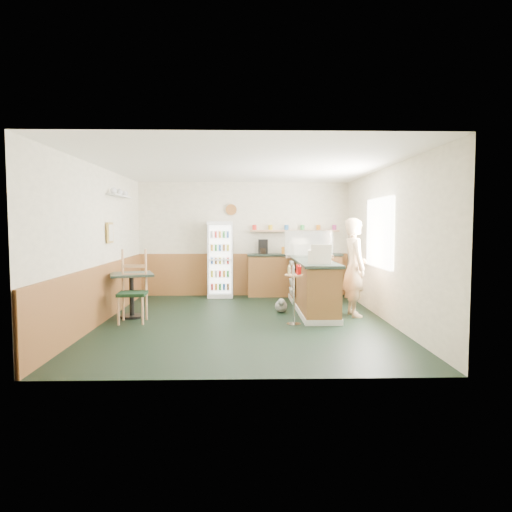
{
  "coord_description": "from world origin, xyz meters",
  "views": [
    {
      "loc": [
        0.01,
        -7.92,
        1.71
      ],
      "look_at": [
        0.23,
        0.6,
        1.11
      ],
      "focal_mm": 32.0,
      "sensor_mm": 36.0,
      "label": 1
    }
  ],
  "objects_px": {
    "cash_register": "(319,257)",
    "cafe_chair": "(134,284)",
    "display_case": "(308,244)",
    "shopkeeper": "(355,267)",
    "condiment_stand": "(294,286)",
    "drinks_fridge": "(220,259)",
    "cafe_table": "(132,286)"
  },
  "relations": [
    {
      "from": "cash_register",
      "to": "shopkeeper",
      "type": "height_order",
      "value": "shopkeeper"
    },
    {
      "from": "drinks_fridge",
      "to": "condiment_stand",
      "type": "distance_m",
      "value": 3.34
    },
    {
      "from": "display_case",
      "to": "cafe_table",
      "type": "xyz_separation_m",
      "value": [
        -3.4,
        -1.22,
        -0.71
      ]
    },
    {
      "from": "cafe_table",
      "to": "cafe_chair",
      "type": "height_order",
      "value": "cafe_chair"
    },
    {
      "from": "display_case",
      "to": "cafe_table",
      "type": "relative_size",
      "value": 1.05
    },
    {
      "from": "condiment_stand",
      "to": "cafe_table",
      "type": "bearing_deg",
      "value": 167.01
    },
    {
      "from": "cafe_chair",
      "to": "display_case",
      "type": "bearing_deg",
      "value": 22.24
    },
    {
      "from": "drinks_fridge",
      "to": "cash_register",
      "type": "height_order",
      "value": "drinks_fridge"
    },
    {
      "from": "condiment_stand",
      "to": "cafe_chair",
      "type": "height_order",
      "value": "cafe_chair"
    },
    {
      "from": "drinks_fridge",
      "to": "shopkeeper",
      "type": "height_order",
      "value": "shopkeeper"
    },
    {
      "from": "cafe_table",
      "to": "condiment_stand",
      "type": "bearing_deg",
      "value": -12.99
    },
    {
      "from": "shopkeeper",
      "to": "cafe_chair",
      "type": "xyz_separation_m",
      "value": [
        -3.98,
        -0.37,
        -0.25
      ]
    },
    {
      "from": "cash_register",
      "to": "condiment_stand",
      "type": "relative_size",
      "value": 0.43
    },
    {
      "from": "cash_register",
      "to": "condiment_stand",
      "type": "bearing_deg",
      "value": -130.15
    },
    {
      "from": "drinks_fridge",
      "to": "cash_register",
      "type": "distance_m",
      "value": 3.21
    },
    {
      "from": "drinks_fridge",
      "to": "condiment_stand",
      "type": "height_order",
      "value": "drinks_fridge"
    },
    {
      "from": "display_case",
      "to": "shopkeeper",
      "type": "bearing_deg",
      "value": -59.33
    },
    {
      "from": "cafe_chair",
      "to": "condiment_stand",
      "type": "bearing_deg",
      "value": -10.0
    },
    {
      "from": "shopkeeper",
      "to": "cafe_table",
      "type": "bearing_deg",
      "value": 86.27
    },
    {
      "from": "cafe_table",
      "to": "cafe_chair",
      "type": "xyz_separation_m",
      "value": [
        0.12,
        -0.33,
        0.09
      ]
    },
    {
      "from": "drinks_fridge",
      "to": "cafe_chair",
      "type": "distance_m",
      "value": 3.02
    },
    {
      "from": "cash_register",
      "to": "cafe_chair",
      "type": "distance_m",
      "value": 3.32
    },
    {
      "from": "condiment_stand",
      "to": "cash_register",
      "type": "bearing_deg",
      "value": 41.23
    },
    {
      "from": "drinks_fridge",
      "to": "cash_register",
      "type": "bearing_deg",
      "value": -53.59
    },
    {
      "from": "condiment_stand",
      "to": "cafe_table",
      "type": "relative_size",
      "value": 1.07
    },
    {
      "from": "drinks_fridge",
      "to": "shopkeeper",
      "type": "relative_size",
      "value": 0.97
    },
    {
      "from": "display_case",
      "to": "cash_register",
      "type": "relative_size",
      "value": 2.3
    },
    {
      "from": "display_case",
      "to": "condiment_stand",
      "type": "height_order",
      "value": "display_case"
    },
    {
      "from": "display_case",
      "to": "shopkeeper",
      "type": "height_order",
      "value": "shopkeeper"
    },
    {
      "from": "drinks_fridge",
      "to": "cafe_chair",
      "type": "xyz_separation_m",
      "value": [
        -1.38,
        -2.68,
        -0.22
      ]
    },
    {
      "from": "cash_register",
      "to": "display_case",
      "type": "bearing_deg",
      "value": 98.62
    },
    {
      "from": "cash_register",
      "to": "cafe_chair",
      "type": "xyz_separation_m",
      "value": [
        -3.28,
        -0.1,
        -0.47
      ]
    }
  ]
}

